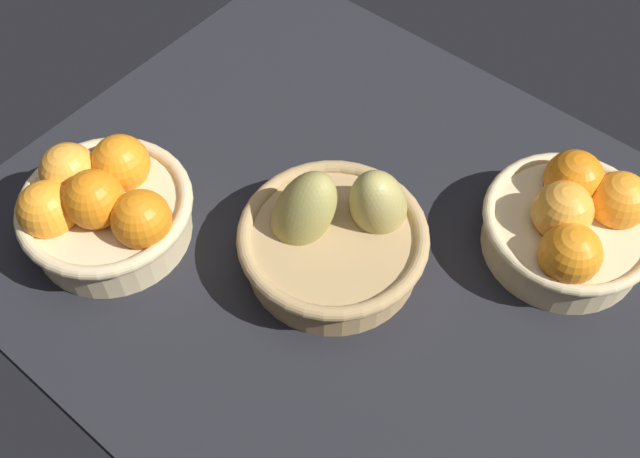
# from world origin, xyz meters

# --- Properties ---
(market_tray) EXTENTS (0.84, 0.72, 0.03)m
(market_tray) POSITION_xyz_m (0.00, 0.00, 0.01)
(market_tray) COLOR black
(market_tray) RESTS_ON ground
(basket_center_pears) EXTENTS (0.22, 0.22, 0.14)m
(basket_center_pears) POSITION_xyz_m (-0.01, 0.03, 0.07)
(basket_center_pears) COLOR tan
(basket_center_pears) RESTS_ON market_tray
(basket_near_left) EXTENTS (0.20, 0.20, 0.11)m
(basket_near_left) POSITION_xyz_m (-0.21, -0.16, 0.08)
(basket_near_left) COLOR #D3BC8C
(basket_near_left) RESTS_ON market_tray
(basket_far_right) EXTENTS (0.21, 0.21, 0.12)m
(basket_far_right) POSITION_xyz_m (0.23, 0.17, 0.08)
(basket_far_right) COLOR #D3BC8C
(basket_far_right) RESTS_ON market_tray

